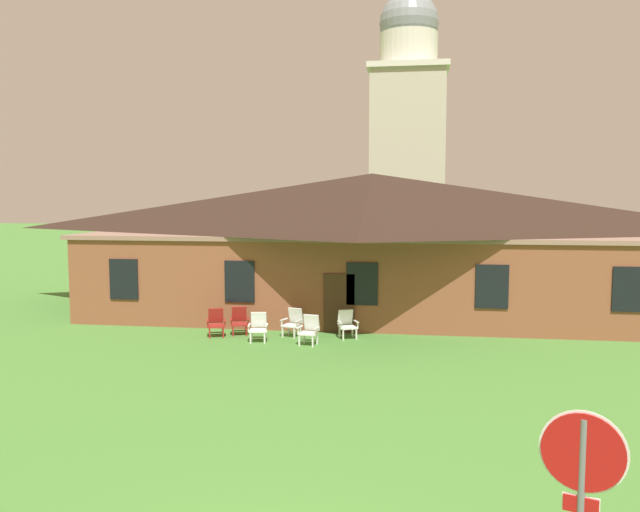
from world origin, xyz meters
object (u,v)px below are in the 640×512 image
(lawn_chair_by_porch, at_px, (216,322))
(lawn_chair_far_side, at_px, (347,323))
(lawn_chair_left_end, at_px, (258,326))
(stop_sign, at_px, (581,493))
(lawn_chair_right_end, at_px, (310,329))
(lawn_chair_near_door, at_px, (239,320))
(lawn_chair_middle, at_px, (293,322))

(lawn_chair_by_porch, height_order, lawn_chair_far_side, same)
(lawn_chair_by_porch, relative_size, lawn_chair_far_side, 1.00)
(lawn_chair_left_end, bearing_deg, stop_sign, -64.69)
(lawn_chair_right_end, relative_size, lawn_chair_far_side, 1.00)
(lawn_chair_by_porch, xyz_separation_m, lawn_chair_near_door, (0.72, 0.40, 0.00))
(lawn_chair_left_end, bearing_deg, lawn_chair_by_porch, 161.62)
(lawn_chair_by_porch, xyz_separation_m, lawn_chair_far_side, (4.49, 0.38, 0.00))
(lawn_chair_middle, bearing_deg, lawn_chair_left_end, -136.18)
(lawn_chair_middle, bearing_deg, lawn_chair_far_side, -0.94)
(lawn_chair_near_door, height_order, lawn_chair_far_side, same)
(lawn_chair_by_porch, distance_m, lawn_chair_right_end, 3.48)
(lawn_chair_middle, bearing_deg, lawn_chair_by_porch, -171.06)
(stop_sign, distance_m, lawn_chair_far_side, 15.59)
(stop_sign, bearing_deg, lawn_chair_left_end, 115.31)
(lawn_chair_near_door, bearing_deg, lawn_chair_middle, 0.40)
(lawn_chair_left_end, height_order, lawn_chair_far_side, same)
(stop_sign, bearing_deg, lawn_chair_by_porch, 119.55)
(lawn_chair_right_end, bearing_deg, lawn_chair_left_end, 173.78)
(stop_sign, height_order, lawn_chair_left_end, stop_sign)
(lawn_chair_by_porch, distance_m, lawn_chair_middle, 2.66)
(lawn_chair_by_porch, xyz_separation_m, lawn_chair_left_end, (1.63, -0.54, 0.00))
(stop_sign, xyz_separation_m, lawn_chair_far_side, (-3.82, 15.04, -1.48))
(lawn_chair_left_end, distance_m, lawn_chair_middle, 1.38)
(stop_sign, distance_m, lawn_chair_by_porch, 16.91)
(lawn_chair_right_end, bearing_deg, lawn_chair_near_door, 157.02)
(stop_sign, relative_size, lawn_chair_far_side, 2.91)
(lawn_chair_near_door, relative_size, lawn_chair_far_side, 1.00)
(lawn_chair_near_door, bearing_deg, lawn_chair_by_porch, -150.90)
(lawn_chair_right_end, height_order, lawn_chair_far_side, same)
(stop_sign, xyz_separation_m, lawn_chair_by_porch, (-8.31, 14.66, -1.48))
(lawn_chair_near_door, distance_m, lawn_chair_far_side, 3.77)
(lawn_chair_near_door, bearing_deg, lawn_chair_right_end, -22.98)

